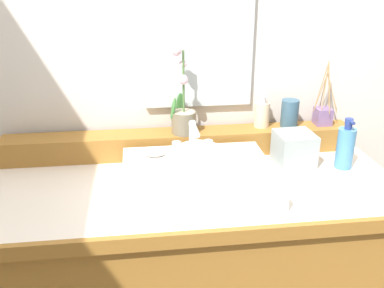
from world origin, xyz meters
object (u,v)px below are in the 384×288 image
(soap_dispenser, at_px, (262,113))
(lotion_bottle, at_px, (345,147))
(potted_plant, at_px, (183,114))
(reed_diffuser, at_px, (323,115))
(sink_basin, at_px, (198,179))
(tissue_box, at_px, (294,149))
(soap_bar, at_px, (155,153))
(tumbler_cup, at_px, (290,113))

(soap_dispenser, distance_m, lotion_bottle, 0.33)
(lotion_bottle, bearing_deg, soap_dispenser, 138.84)
(potted_plant, relative_size, soap_dispenser, 2.42)
(potted_plant, distance_m, reed_diffuser, 0.55)
(reed_diffuser, bearing_deg, lotion_bottle, -89.63)
(potted_plant, bearing_deg, reed_diffuser, 2.39)
(sink_basin, distance_m, tissue_box, 0.40)
(soap_dispenser, bearing_deg, potted_plant, -174.27)
(lotion_bottle, bearing_deg, soap_bar, 178.02)
(potted_plant, height_order, lotion_bottle, potted_plant)
(tumbler_cup, height_order, lotion_bottle, tumbler_cup)
(potted_plant, distance_m, soap_dispenser, 0.31)
(reed_diffuser, bearing_deg, sink_basin, -150.74)
(sink_basin, height_order, tissue_box, sink_basin)
(soap_bar, height_order, potted_plant, potted_plant)
(soap_bar, relative_size, potted_plant, 0.22)
(soap_dispenser, relative_size, tissue_box, 1.03)
(soap_bar, xyz_separation_m, potted_plant, (0.11, 0.16, 0.08))
(sink_basin, xyz_separation_m, potted_plant, (-0.02, 0.28, 0.13))
(sink_basin, xyz_separation_m, reed_diffuser, (0.53, 0.30, 0.10))
(soap_bar, bearing_deg, tissue_box, 3.51)
(lotion_bottle, distance_m, tissue_box, 0.17)
(tissue_box, bearing_deg, lotion_bottle, -17.95)
(reed_diffuser, height_order, tissue_box, reed_diffuser)
(potted_plant, bearing_deg, lotion_bottle, -18.29)
(sink_basin, relative_size, soap_bar, 6.82)
(tissue_box, bearing_deg, potted_plant, 161.56)
(soap_dispenser, distance_m, reed_diffuser, 0.24)
(potted_plant, height_order, soap_dispenser, potted_plant)
(potted_plant, xyz_separation_m, soap_dispenser, (0.31, 0.03, -0.02))
(sink_basin, height_order, lotion_bottle, same)
(soap_bar, relative_size, soap_dispenser, 0.52)
(soap_dispenser, bearing_deg, reed_diffuser, -1.87)
(sink_basin, bearing_deg, potted_plant, 93.77)
(tumbler_cup, relative_size, lotion_bottle, 0.58)
(soap_dispenser, xyz_separation_m, tissue_box, (0.08, -0.16, -0.08))
(sink_basin, distance_m, reed_diffuser, 0.62)
(soap_bar, xyz_separation_m, tissue_box, (0.50, 0.03, -0.02))
(reed_diffuser, distance_m, tissue_box, 0.23)
(tumbler_cup, bearing_deg, soap_bar, -161.51)
(reed_diffuser, xyz_separation_m, lotion_bottle, (0.00, -0.21, -0.05))
(soap_dispenser, height_order, tumbler_cup, soap_dispenser)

